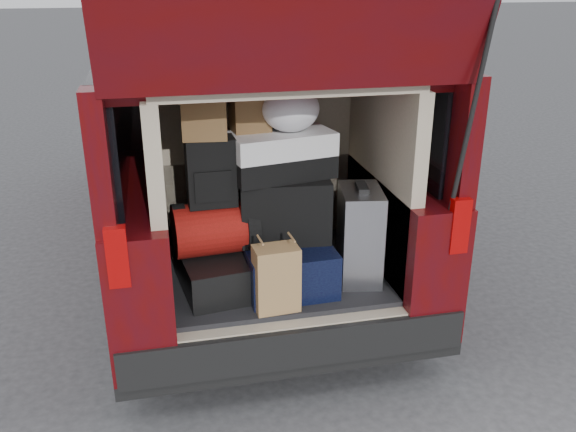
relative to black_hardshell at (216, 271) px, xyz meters
The scene contains 14 objects.
ground 0.76m from the black_hardshell, 19.91° to the right, with size 80.00×80.00×0.00m, color #323234.
minivan 1.78m from the black_hardshell, 77.99° to the left, with size 1.90×5.35×2.77m.
load_floor 0.55m from the black_hardshell, 21.22° to the left, with size 1.24×1.05×0.55m, color black.
black_hardshell is the anchor object (origin of this frame).
navy_hardshell 0.40m from the black_hardshell, ahead, with size 0.49×0.60×0.26m, color black.
silver_roller 0.85m from the black_hardshell, ahead, with size 0.23×0.37×0.55m, color silver.
kraft_bag 0.42m from the black_hardshell, 45.89° to the right, with size 0.24×0.15×0.36m, color #A9804C.
red_duffel 0.26m from the black_hardshell, 78.18° to the left, with size 0.46×0.30×0.30m, color #9B100E.
black_soft_case 0.53m from the black_hardshell, ahead, with size 0.50×0.30×0.36m, color black.
backpack 0.59m from the black_hardshell, 95.19° to the left, with size 0.26×0.16×0.37m, color black.
twotone_duffel 0.76m from the black_hardshell, ahead, with size 0.57×0.30×0.26m, color silver.
grocery_sack_lower 0.88m from the black_hardshell, 127.63° to the left, with size 0.23×0.19×0.21m, color brown.
grocery_sack_upper 0.92m from the black_hardshell, 31.00° to the left, with size 0.20×0.17×0.20m, color brown.
plastic_bag_center 1.01m from the black_hardshell, ahead, with size 0.32×0.30×0.25m, color silver.
Camera 1 is at (-0.64, -2.98, 2.25)m, focal length 38.00 mm.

